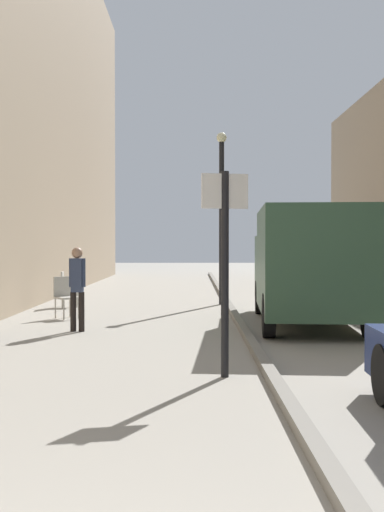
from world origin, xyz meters
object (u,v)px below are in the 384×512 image
cafe_chair_by_doorway (68,286)px  street_sign_post (226,255)px  pedestrian_main_foreground (79,283)px  cafe_chair_near_window (66,294)px  delivery_van (309,263)px  lamp_post (223,206)px

cafe_chair_by_doorway → street_sign_post: bearing=17.0°
cafe_chair_by_doorway → pedestrian_main_foreground: bearing=7.3°
cafe_chair_near_window → cafe_chair_by_doorway: size_ratio=1.00×
cafe_chair_by_doorway → cafe_chair_near_window: bearing=4.0°
delivery_van → street_sign_post: size_ratio=2.10×
delivery_van → street_sign_post: 5.37m
delivery_van → cafe_chair_by_doorway: (-5.74, 3.54, -0.73)m
pedestrian_main_foreground → lamp_post: 6.31m
pedestrian_main_foreground → cafe_chair_by_doorway: bearing=108.6°
lamp_post → cafe_chair_near_window: lamp_post is taller
pedestrian_main_foreground → cafe_chair_near_window: 2.23m
lamp_post → cafe_chair_near_window: 5.32m
pedestrian_main_foreground → lamp_post: (3.02, 5.24, 1.79)m
cafe_chair_near_window → lamp_post: bearing=179.0°
pedestrian_main_foreground → street_sign_post: (2.62, -4.00, 0.61)m
delivery_van → lamp_post: size_ratio=1.14×
delivery_van → cafe_chair_by_doorway: 6.78m
street_sign_post → delivery_van: bearing=-123.0°
pedestrian_main_foreground → lamp_post: size_ratio=0.34×
lamp_post → cafe_chair_by_doorway: lamp_post is taller
pedestrian_main_foreground → cafe_chair_by_doorway: (-1.13, 4.53, -0.39)m
cafe_chair_by_doorway → delivery_van: bearing=51.6°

